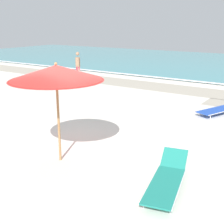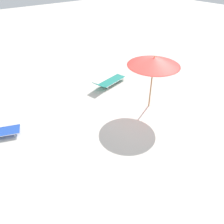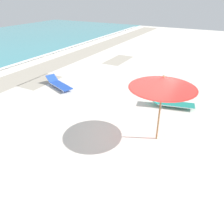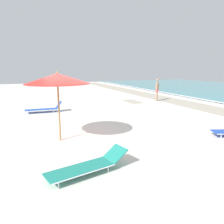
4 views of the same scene
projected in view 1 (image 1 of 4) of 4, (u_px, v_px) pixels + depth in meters
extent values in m
cube|color=silver|center=(71.00, 151.00, 8.82)|extent=(60.00, 60.00, 0.16)
cube|color=#AFA492|center=(189.00, 90.00, 16.23)|extent=(57.00, 2.20, 0.00)
cube|color=#AFA492|center=(49.00, 86.00, 17.34)|extent=(2.13, 1.07, 0.00)
cube|color=white|center=(204.00, 82.00, 18.18)|extent=(56.00, 0.44, 0.01)
cylinder|color=#9E7547|center=(58.00, 118.00, 7.74)|extent=(0.06, 0.06, 2.27)
cone|color=red|center=(56.00, 73.00, 7.43)|extent=(2.30, 2.30, 0.37)
cylinder|color=#A4221E|center=(57.00, 80.00, 7.47)|extent=(2.23, 2.23, 0.01)
sphere|color=#9E7547|center=(56.00, 64.00, 7.37)|extent=(0.07, 0.07, 0.07)
cube|color=blue|center=(217.00, 110.00, 11.97)|extent=(1.19, 1.83, 0.03)
cylinder|color=silver|center=(210.00, 108.00, 12.20)|extent=(0.67, 1.62, 0.03)
cylinder|color=silver|center=(223.00, 112.00, 11.73)|extent=(0.67, 1.62, 0.03)
cylinder|color=silver|center=(199.00, 114.00, 11.82)|extent=(0.03, 0.03, 0.16)
cylinder|color=silver|center=(210.00, 117.00, 11.42)|extent=(0.03, 0.03, 0.16)
cylinder|color=silver|center=(222.00, 108.00, 12.56)|extent=(0.03, 0.03, 0.16)
cube|color=#1E8475|center=(164.00, 186.00, 6.44)|extent=(0.96, 1.81, 0.03)
cylinder|color=silver|center=(150.00, 183.00, 6.54)|extent=(0.41, 1.68, 0.03)
cylinder|color=silver|center=(179.00, 188.00, 6.33)|extent=(0.41, 1.68, 0.03)
cube|color=#1E8475|center=(174.00, 158.00, 7.37)|extent=(0.67, 0.59, 0.33)
cylinder|color=silver|center=(144.00, 204.00, 5.95)|extent=(0.03, 0.03, 0.16)
cylinder|color=silver|center=(170.00, 210.00, 5.77)|extent=(0.03, 0.03, 0.16)
cylinder|color=silver|center=(159.00, 173.00, 7.15)|extent=(0.03, 0.03, 0.16)
cylinder|color=silver|center=(182.00, 177.00, 6.98)|extent=(0.03, 0.03, 0.16)
cylinder|color=#A37A5B|center=(78.00, 74.00, 18.58)|extent=(0.11, 0.11, 0.90)
cylinder|color=#A37A5B|center=(78.00, 75.00, 18.40)|extent=(0.11, 0.11, 0.90)
cube|color=#D13D4C|center=(78.00, 68.00, 18.39)|extent=(0.35, 0.33, 0.24)
cylinder|color=#A37A5B|center=(78.00, 62.00, 18.29)|extent=(0.27, 0.27, 0.55)
cylinder|color=#A37A5B|center=(77.00, 62.00, 18.46)|extent=(0.08, 0.08, 0.55)
cylinder|color=#A37A5B|center=(78.00, 62.00, 18.12)|extent=(0.08, 0.08, 0.55)
sphere|color=#A37A5B|center=(78.00, 54.00, 18.16)|extent=(0.21, 0.21, 0.21)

